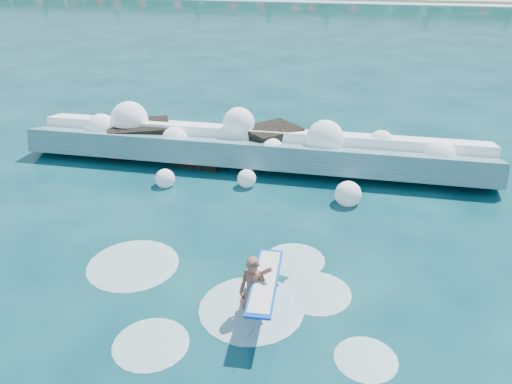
{
  "coord_description": "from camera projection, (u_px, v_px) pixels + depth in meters",
  "views": [
    {
      "loc": [
        4.18,
        -11.55,
        8.22
      ],
      "look_at": [
        1.5,
        2.0,
        1.2
      ],
      "focal_mm": 35.0,
      "sensor_mm": 36.0,
      "label": 1
    }
  ],
  "objects": [
    {
      "name": "breaking_wave",
      "position": [
        255.0,
        149.0,
        20.39
      ],
      "size": [
        18.63,
        2.87,
        1.61
      ],
      "color": "teal",
      "rests_on": "ground"
    },
    {
      "name": "surf_foam",
      "position": [
        220.0,
        292.0,
        13.0
      ],
      "size": [
        8.48,
        5.73,
        0.13
      ],
      "color": "silver",
      "rests_on": "ground"
    },
    {
      "name": "rock_cluster",
      "position": [
        198.0,
        144.0,
        21.1
      ],
      "size": [
        8.61,
        3.43,
        1.49
      ],
      "color": "black",
      "rests_on": "ground"
    },
    {
      "name": "ground",
      "position": [
        192.0,
        255.0,
        14.55
      ],
      "size": [
        200.0,
        200.0,
        0.0
      ],
      "primitive_type": "plane",
      "color": "#072B3A",
      "rests_on": "ground"
    },
    {
      "name": "wet_band",
      "position": [
        332.0,
        1.0,
        73.12
      ],
      "size": [
        140.0,
        5.0,
        0.08
      ],
      "primitive_type": "cube",
      "color": "silver",
      "rests_on": "ground"
    },
    {
      "name": "wave_spray",
      "position": [
        236.0,
        138.0,
        20.16
      ],
      "size": [
        15.0,
        4.63,
        2.22
      ],
      "color": "white",
      "rests_on": "ground"
    },
    {
      "name": "surfer_with_board",
      "position": [
        256.0,
        290.0,
        11.96
      ],
      "size": [
        1.0,
        3.03,
        1.92
      ],
      "color": "brown",
      "rests_on": "ground"
    }
  ]
}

